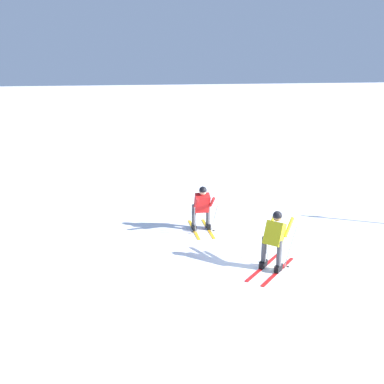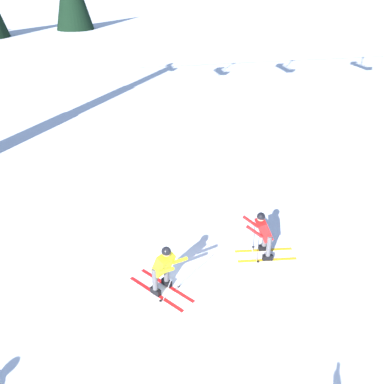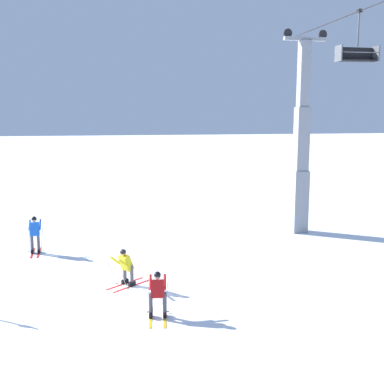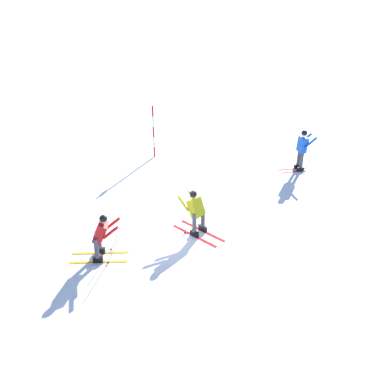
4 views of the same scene
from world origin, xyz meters
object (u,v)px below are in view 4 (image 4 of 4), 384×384
at_px(skier_distant_uphill, 302,147).
at_px(skier_distant_downhill, 101,234).
at_px(trail_marker_pole, 153,130).
at_px(skier_carving_main, 196,210).

height_order(skier_distant_uphill, skier_distant_downhill, skier_distant_uphill).
xyz_separation_m(skier_distant_uphill, skier_distant_downhill, (7.92, 4.70, -0.20)).
distance_m(trail_marker_pole, skier_distant_uphill, 6.26).
bearing_deg(skier_distant_uphill, skier_distant_downhill, 30.70).
relative_size(skier_carving_main, trail_marker_pole, 0.75).
xyz_separation_m(trail_marker_pole, skier_distant_downhill, (2.15, 7.12, -0.44)).
bearing_deg(skier_carving_main, trail_marker_pole, -83.70).
distance_m(skier_carving_main, trail_marker_pole, 6.32).
xyz_separation_m(skier_carving_main, skier_distant_downhill, (2.85, 0.85, -0.01)).
relative_size(trail_marker_pole, skier_distant_uphill, 1.32).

